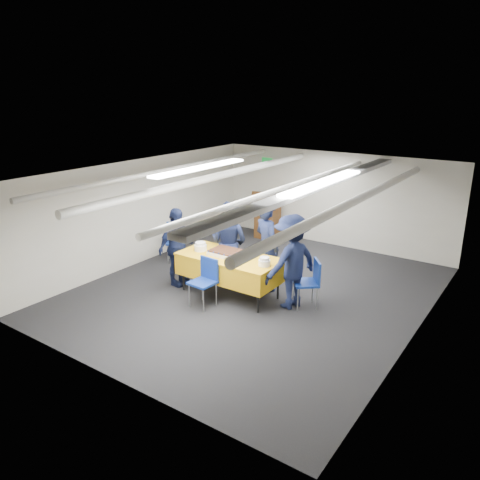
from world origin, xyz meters
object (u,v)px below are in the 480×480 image
at_px(serving_table, 230,267).
at_px(chair_near, 206,277).
at_px(sailor_b, 229,242).
at_px(sailor_c, 176,247).
at_px(chair_right, 311,279).
at_px(sailor_a, 267,246).
at_px(sailor_d, 291,262).
at_px(sheet_cake, 225,252).
at_px(chair_left, 176,237).
at_px(podium, 268,215).

distance_m(serving_table, chair_near, 0.60).
relative_size(sailor_b, sailor_c, 1.06).
bearing_deg(chair_right, chair_near, -147.39).
xyz_separation_m(sailor_a, sailor_d, (0.77, -0.43, -0.01)).
xyz_separation_m(chair_near, sailor_c, (-1.05, 0.40, 0.25)).
xyz_separation_m(chair_right, sailor_b, (-1.87, 0.11, 0.30)).
height_order(chair_near, sailor_a, sailor_a).
relative_size(sheet_cake, sailor_c, 0.36).
bearing_deg(sailor_a, chair_left, 18.78).
relative_size(sheet_cake, chair_right, 0.65).
bearing_deg(sailor_d, chair_left, -81.66).
height_order(serving_table, chair_left, chair_left).
bearing_deg(sailor_d, sailor_a, -100.06).
xyz_separation_m(chair_near, chair_left, (-2.02, 1.44, 0.00)).
bearing_deg(sheet_cake, chair_right, 13.64).
relative_size(podium, sailor_a, 0.73).
xyz_separation_m(chair_near, chair_right, (1.57, 1.01, 0.00)).
bearing_deg(chair_near, sheet_cake, 91.57).
height_order(sheet_cake, sailor_a, sailor_a).
distance_m(serving_table, chair_left, 2.28).
relative_size(serving_table, sailor_b, 1.18).
xyz_separation_m(sheet_cake, sailor_d, (1.30, 0.18, 0.03)).
bearing_deg(sailor_a, sailor_b, 31.52).
bearing_deg(sailor_c, sailor_b, -46.00).
height_order(sheet_cake, podium, podium).
height_order(podium, sailor_b, sailor_b).
distance_m(chair_right, sailor_d, 0.48).
relative_size(chair_near, chair_left, 1.00).
distance_m(podium, chair_right, 4.10).
distance_m(chair_left, sailor_a, 2.56).
height_order(sailor_a, sailor_b, sailor_a).
bearing_deg(sailor_c, sheet_cake, -77.75).
bearing_deg(sailor_b, sailor_c, 39.72).
xyz_separation_m(sheet_cake, sailor_a, (0.53, 0.61, 0.05)).
xyz_separation_m(chair_right, sailor_c, (-2.62, -0.60, 0.25)).
height_order(serving_table, chair_near, chair_near).
bearing_deg(chair_left, podium, 72.18).
relative_size(serving_table, sailor_d, 1.15).
height_order(sailor_a, sailor_c, sailor_a).
distance_m(podium, chair_left, 2.73).
distance_m(sailor_c, sailor_d, 2.36).
height_order(sailor_b, sailor_c, sailor_b).
distance_m(podium, sailor_c, 3.64).
relative_size(chair_near, sailor_a, 0.50).
bearing_deg(serving_table, chair_near, -99.39).
xyz_separation_m(sheet_cake, chair_right, (1.59, 0.39, -0.29)).
height_order(chair_near, sailor_c, sailor_c).
xyz_separation_m(serving_table, sailor_a, (0.42, 0.64, 0.30)).
relative_size(chair_left, sailor_c, 0.56).
xyz_separation_m(chair_right, sailor_a, (-1.06, 0.23, 0.33)).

